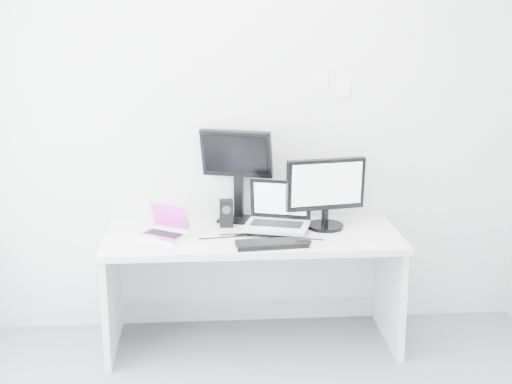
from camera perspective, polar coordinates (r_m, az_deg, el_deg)
The scene contains 11 objects.
back_wall at distance 4.60m, azimuth -0.59°, elevation 5.41°, with size 3.60×3.60×0.00m, color silver.
desk at distance 4.53m, azimuth -0.27°, elevation -7.72°, with size 1.80×0.70×0.73m, color silver.
macbook at distance 4.36m, azimuth -7.45°, elevation -2.23°, with size 0.28×0.21×0.21m, color silver.
speaker at distance 4.54m, azimuth -2.36°, elevation -1.68°, with size 0.08×0.08×0.17m, color black.
dell_laptop at distance 4.38m, azimuth 1.62°, elevation -1.27°, with size 0.38×0.30×0.32m, color silver.
rear_monitor at distance 4.59m, azimuth -1.48°, elevation 1.41°, with size 0.45×0.16×0.62m, color black.
samsung_monitor at distance 4.48m, azimuth 5.55°, elevation -0.04°, with size 0.50×0.23×0.46m, color black.
keyboard at distance 4.19m, azimuth 1.25°, elevation -4.11°, with size 0.41×0.15×0.03m, color black.
mouse at distance 4.21m, azimuth 3.67°, elevation -3.97°, with size 0.12×0.08×0.04m, color black.
wall_note_0 at distance 4.60m, azimuth 5.08°, elevation 8.76°, with size 0.10×0.00×0.14m, color white.
wall_note_1 at distance 4.63m, azimuth 6.91°, elevation 8.25°, with size 0.09×0.00×0.13m, color white.
Camera 1 is at (-0.28, -2.92, 2.11)m, focal length 50.71 mm.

